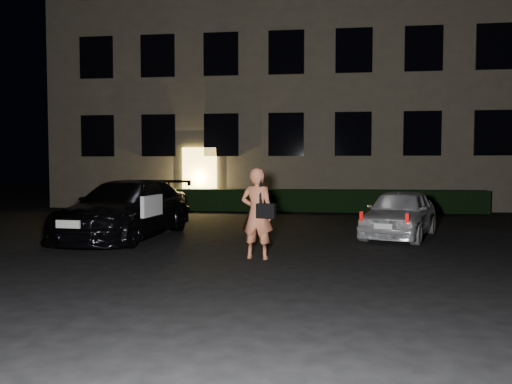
# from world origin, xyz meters

# --- Properties ---
(ground) EXTENTS (80.00, 80.00, 0.00)m
(ground) POSITION_xyz_m (0.00, 0.00, 0.00)
(ground) COLOR black
(ground) RESTS_ON ground
(building) EXTENTS (20.00, 8.11, 12.00)m
(building) POSITION_xyz_m (-0.00, 14.99, 6.00)
(building) COLOR brown
(building) RESTS_ON ground
(hedge) EXTENTS (15.00, 0.70, 0.85)m
(hedge) POSITION_xyz_m (0.00, 10.50, 0.42)
(hedge) COLOR black
(hedge) RESTS_ON ground
(sedan) EXTENTS (2.37, 5.04, 1.41)m
(sedan) POSITION_xyz_m (-3.41, 2.93, 0.70)
(sedan) COLOR black
(sedan) RESTS_ON ground
(hatch) EXTENTS (2.54, 3.76, 1.19)m
(hatch) POSITION_xyz_m (3.27, 3.81, 0.59)
(hatch) COLOR silver
(hatch) RESTS_ON ground
(man) EXTENTS (0.72, 0.52, 1.72)m
(man) POSITION_xyz_m (0.12, 0.51, 0.87)
(man) COLOR #D8754F
(man) RESTS_ON ground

